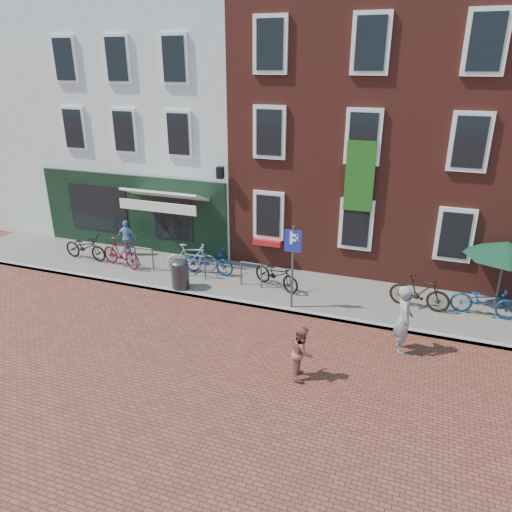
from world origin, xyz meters
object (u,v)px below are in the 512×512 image
(litter_bin, at_px, (180,273))
(cafe_person, at_px, (127,238))
(parking_sign, at_px, (293,254))
(woman, at_px, (404,319))
(bicycle_0, at_px, (85,247))
(bicycle_1, at_px, (121,253))
(bicycle_6, at_px, (484,300))
(boy, at_px, (302,352))
(bicycle_3, at_px, (192,259))
(bicycle_2, at_px, (209,261))
(parasol, at_px, (507,246))
(bicycle_5, at_px, (420,292))
(bicycle_4, at_px, (277,274))

(litter_bin, bearing_deg, cafe_person, 149.34)
(parking_sign, height_order, woman, parking_sign)
(bicycle_0, bearing_deg, bicycle_1, -92.37)
(bicycle_0, xyz_separation_m, bicycle_6, (13.55, 0.30, 0.00))
(boy, relative_size, bicycle_6, 0.74)
(woman, relative_size, bicycle_3, 1.04)
(woman, height_order, bicycle_2, woman)
(woman, relative_size, bicycle_0, 1.01)
(parasol, distance_m, woman, 4.30)
(litter_bin, bearing_deg, bicycle_2, 74.28)
(bicycle_1, relative_size, bicycle_6, 0.97)
(woman, xyz_separation_m, bicycle_1, (-9.79, 2.06, -0.28))
(litter_bin, height_order, cafe_person, cafe_person)
(litter_bin, distance_m, boy, 5.79)
(parasol, height_order, bicycle_0, parasol)
(bicycle_3, xyz_separation_m, bicycle_6, (9.28, 0.10, -0.05))
(parking_sign, height_order, boy, parking_sign)
(parking_sign, distance_m, bicycle_2, 3.84)
(bicycle_1, bearing_deg, bicycle_5, -76.54)
(litter_bin, bearing_deg, bicycle_0, 167.21)
(boy, height_order, bicycle_3, boy)
(bicycle_4, bearing_deg, parking_sign, -120.08)
(cafe_person, bearing_deg, woman, 159.65)
(litter_bin, xyz_separation_m, parking_sign, (3.73, -0.06, 1.16))
(bicycle_0, bearing_deg, bicycle_3, -84.01)
(bicycle_4, relative_size, bicycle_5, 1.03)
(litter_bin, xyz_separation_m, bicycle_1, (-2.81, 0.85, -0.01))
(bicycle_0, relative_size, bicycle_2, 1.00)
(woman, height_order, bicycle_4, woman)
(woman, xyz_separation_m, bicycle_5, (0.33, 2.36, -0.28))
(bicycle_6, bearing_deg, bicycle_5, 97.62)
(bicycle_4, height_order, bicycle_6, same)
(parasol, bearing_deg, woman, -127.19)
(parasol, xyz_separation_m, bicycle_6, (-0.41, -0.78, -1.43))
(parasol, height_order, woman, parasol)
(parasol, height_order, bicycle_3, parasol)
(bicycle_0, distance_m, bicycle_2, 4.86)
(parasol, xyz_separation_m, bicycle_4, (-6.57, -1.03, -1.43))
(cafe_person, height_order, bicycle_6, cafe_person)
(woman, height_order, bicycle_0, woman)
(parasol, xyz_separation_m, woman, (-2.51, -3.31, -1.09))
(woman, xyz_separation_m, bicycle_3, (-7.18, 2.43, -0.28))
(boy, relative_size, bicycle_2, 0.74)
(parasol, bearing_deg, bicycle_6, -117.67)
(bicycle_6, bearing_deg, bicycle_2, 92.18)
(parking_sign, distance_m, cafe_person, 7.32)
(parking_sign, bearing_deg, bicycle_5, 18.78)
(parking_sign, relative_size, cafe_person, 1.88)
(bicycle_2, bearing_deg, bicycle_6, -91.59)
(bicycle_2, distance_m, bicycle_3, 0.59)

